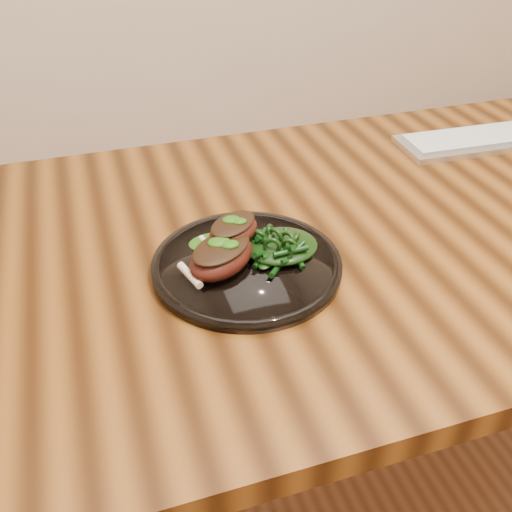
{
  "coord_description": "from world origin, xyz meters",
  "views": [
    {
      "loc": [
        -0.51,
        -0.7,
        1.25
      ],
      "look_at": [
        -0.3,
        -0.08,
        0.78
      ],
      "focal_mm": 40.0,
      "sensor_mm": 36.0,
      "label": 1
    }
  ],
  "objects": [
    {
      "name": "desk",
      "position": [
        0.0,
        0.0,
        0.67
      ],
      "size": [
        1.6,
        0.8,
        0.75
      ],
      "color": "black",
      "rests_on": "ground"
    },
    {
      "name": "plate",
      "position": [
        -0.31,
        -0.07,
        0.76
      ],
      "size": [
        0.27,
        0.27,
        0.02
      ],
      "color": "black",
      "rests_on": "desk"
    },
    {
      "name": "lamb_chop_front",
      "position": [
        -0.35,
        -0.08,
        0.79
      ],
      "size": [
        0.13,
        0.12,
        0.05
      ],
      "color": "#40130C",
      "rests_on": "plate"
    },
    {
      "name": "lamb_chop_back",
      "position": [
        -0.33,
        -0.04,
        0.8
      ],
      "size": [
        0.11,
        0.1,
        0.04
      ],
      "color": "#40130C",
      "rests_on": "plate"
    },
    {
      "name": "herb_smear",
      "position": [
        -0.35,
        -0.01,
        0.77
      ],
      "size": [
        0.08,
        0.05,
        0.0
      ],
      "primitive_type": "ellipsoid",
      "color": "#134207",
      "rests_on": "plate"
    },
    {
      "name": "greens_heap",
      "position": [
        -0.26,
        -0.06,
        0.78
      ],
      "size": [
        0.11,
        0.1,
        0.04
      ],
      "color": "black",
      "rests_on": "plate"
    },
    {
      "name": "keyboard",
      "position": [
        0.3,
        0.2,
        0.76
      ],
      "size": [
        0.4,
        0.13,
        0.02
      ],
      "color": "silver",
      "rests_on": "desk"
    }
  ]
}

